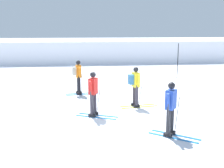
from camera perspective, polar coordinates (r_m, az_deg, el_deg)
ground_plane at (r=10.35m, az=3.37°, el=-7.45°), size 120.00×120.00×0.00m
far_snow_ridge at (r=29.79m, az=-2.90°, el=6.97°), size 80.00×9.09×2.01m
skier_yellow at (r=11.92m, az=4.67°, el=-0.16°), size 1.64×0.99×1.71m
skier_red at (r=10.66m, az=-3.75°, el=-1.76°), size 1.61×1.00×1.71m
skier_orange at (r=14.22m, az=-6.81°, el=1.70°), size 1.64×1.00×1.71m
skier_blue at (r=8.91m, az=11.73°, el=-4.63°), size 1.49×1.28×1.71m
trail_marker_pole at (r=18.81m, az=13.05°, el=4.45°), size 0.05×0.05×2.28m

